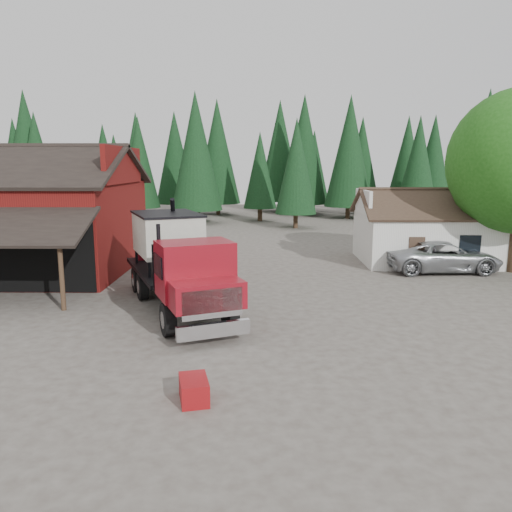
{
  "coord_description": "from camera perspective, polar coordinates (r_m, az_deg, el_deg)",
  "views": [
    {
      "loc": [
        2.67,
        -17.98,
        5.99
      ],
      "look_at": [
        2.43,
        4.98,
        1.8
      ],
      "focal_mm": 35.0,
      "sensor_mm": 36.0,
      "label": 1
    }
  ],
  "objects": [
    {
      "name": "red_barn",
      "position": [
        31.22,
        -25.42,
        3.28
      ],
      "size": [
        12.8,
        13.63,
        7.18
      ],
      "color": "#611310",
      "rests_on": "ground"
    },
    {
      "name": "equip_box",
      "position": [
        13.37,
        -7.11,
        -14.92
      ],
      "size": [
        0.93,
        1.23,
        0.6
      ],
      "primitive_type": "cube",
      "rotation": [
        0.0,
        0.0,
        0.23
      ],
      "color": "maroon",
      "rests_on": "ground"
    },
    {
      "name": "near_pine_c",
      "position": [
        48.05,
        24.75,
        10.49
      ],
      "size": [
        4.84,
        4.84,
        12.4
      ],
      "color": "#382619",
      "rests_on": "ground"
    },
    {
      "name": "ground",
      "position": [
        19.13,
        -7.53,
        -7.99
      ],
      "size": [
        120.0,
        120.0,
        0.0
      ],
      "primitive_type": "plane",
      "color": "#4F463E",
      "rests_on": "ground"
    },
    {
      "name": "farmhouse",
      "position": [
        32.94,
        18.88,
        2.24
      ],
      "size": [
        8.6,
        6.42,
        4.65
      ],
      "color": "silver",
      "rests_on": "ground"
    },
    {
      "name": "near_pine_b",
      "position": [
        48.09,
        4.63,
        10.19
      ],
      "size": [
        3.96,
        3.96,
        10.4
      ],
      "color": "#382619",
      "rests_on": "ground"
    },
    {
      "name": "silver_car",
      "position": [
        30.26,
        20.57,
        -0.02
      ],
      "size": [
        6.55,
        3.26,
        1.78
      ],
      "primitive_type": "imported",
      "rotation": [
        0.0,
        0.0,
        1.62
      ],
      "color": "#AAADB1",
      "rests_on": "ground"
    },
    {
      "name": "near_pine_d",
      "position": [
        52.42,
        -6.87,
        11.8
      ],
      "size": [
        5.28,
        5.28,
        13.4
      ],
      "color": "#382619",
      "rests_on": "ground"
    },
    {
      "name": "feed_truck",
      "position": [
        21.09,
        -9.0,
        -0.36
      ],
      "size": [
        6.35,
        10.29,
        4.53
      ],
      "rotation": [
        0.0,
        0.0,
        0.4
      ],
      "color": "black",
      "rests_on": "ground"
    },
    {
      "name": "conifer_backdrop",
      "position": [
        60.33,
        -1.96,
        4.64
      ],
      "size": [
        76.0,
        16.0,
        16.0
      ],
      "primitive_type": null,
      "color": "black",
      "rests_on": "ground"
    }
  ]
}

